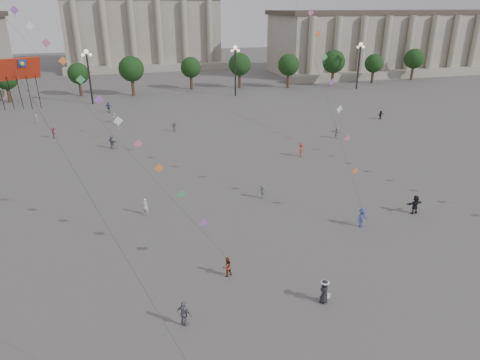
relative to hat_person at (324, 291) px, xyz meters
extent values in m
plane|color=#565351|center=(-1.65, -0.21, -0.89)|extent=(360.00, 360.00, 0.00)
cube|color=gray|center=(73.35, 94.79, 7.11)|extent=(80.00, 22.00, 16.00)
cube|color=#433731|center=(73.35, 94.79, 15.71)|extent=(81.60, 22.44, 1.20)
cube|color=gray|center=(73.35, 81.79, 0.11)|extent=(84.00, 4.00, 2.00)
cube|color=gray|center=(-1.65, 129.79, 9.11)|extent=(46.00, 30.00, 20.00)
cube|color=gray|center=(-1.65, 112.79, 0.11)|extent=(48.30, 4.00, 2.00)
cylinder|color=#3A2B1D|center=(-31.65, 77.79, 0.87)|extent=(0.70, 0.70, 3.52)
sphere|color=black|center=(-31.65, 77.79, 4.55)|extent=(5.12, 5.12, 5.12)
cylinder|color=#3A2B1D|center=(-19.65, 77.79, 0.87)|extent=(0.70, 0.70, 3.52)
sphere|color=black|center=(-19.65, 77.79, 4.55)|extent=(5.12, 5.12, 5.12)
cylinder|color=#3A2B1D|center=(-7.65, 77.79, 0.87)|extent=(0.70, 0.70, 3.52)
sphere|color=black|center=(-7.65, 77.79, 4.55)|extent=(5.12, 5.12, 5.12)
cylinder|color=#3A2B1D|center=(4.35, 77.79, 0.87)|extent=(0.70, 0.70, 3.52)
sphere|color=black|center=(4.35, 77.79, 4.55)|extent=(5.12, 5.12, 5.12)
cylinder|color=#3A2B1D|center=(16.35, 77.79, 0.87)|extent=(0.70, 0.70, 3.52)
sphere|color=black|center=(16.35, 77.79, 4.55)|extent=(5.12, 5.12, 5.12)
cylinder|color=#3A2B1D|center=(28.35, 77.79, 0.87)|extent=(0.70, 0.70, 3.52)
sphere|color=black|center=(28.35, 77.79, 4.55)|extent=(5.12, 5.12, 5.12)
cylinder|color=#3A2B1D|center=(40.35, 77.79, 0.87)|extent=(0.70, 0.70, 3.52)
sphere|color=black|center=(40.35, 77.79, 4.55)|extent=(5.12, 5.12, 5.12)
cylinder|color=#3A2B1D|center=(52.35, 77.79, 0.87)|extent=(0.70, 0.70, 3.52)
sphere|color=black|center=(52.35, 77.79, 4.55)|extent=(5.12, 5.12, 5.12)
cylinder|color=#3A2B1D|center=(64.35, 77.79, 0.87)|extent=(0.70, 0.70, 3.52)
sphere|color=black|center=(64.35, 77.79, 4.55)|extent=(5.12, 5.12, 5.12)
cylinder|color=#262628|center=(-16.65, 69.79, 4.11)|extent=(0.36, 0.36, 10.00)
sphere|color=#FFE5B2|center=(-16.65, 69.79, 9.31)|extent=(0.90, 0.90, 0.90)
sphere|color=#FFE5B2|center=(-17.35, 69.79, 8.71)|extent=(0.60, 0.60, 0.60)
sphere|color=#FFE5B2|center=(-15.95, 69.79, 8.71)|extent=(0.60, 0.60, 0.60)
cylinder|color=#262628|center=(13.35, 69.79, 4.11)|extent=(0.36, 0.36, 10.00)
sphere|color=#FFE5B2|center=(13.35, 69.79, 9.31)|extent=(0.90, 0.90, 0.90)
sphere|color=#FFE5B2|center=(12.65, 69.79, 8.71)|extent=(0.60, 0.60, 0.60)
sphere|color=#FFE5B2|center=(14.05, 69.79, 8.71)|extent=(0.60, 0.60, 0.60)
cylinder|color=#262628|center=(43.35, 69.79, 4.11)|extent=(0.36, 0.36, 10.00)
sphere|color=#FFE5B2|center=(43.35, 69.79, 9.31)|extent=(0.90, 0.90, 0.90)
sphere|color=#FFE5B2|center=(42.65, 69.79, 8.71)|extent=(0.60, 0.60, 0.60)
sphere|color=#FFE5B2|center=(44.05, 69.79, 8.71)|extent=(0.60, 0.60, 0.60)
imported|color=navy|center=(-13.57, 60.98, 0.08)|extent=(1.16, 0.53, 1.94)
imported|color=black|center=(14.32, 9.62, 0.04)|extent=(1.75, 0.61, 1.86)
imported|color=silver|center=(-12.65, 53.22, -0.06)|extent=(1.40, 1.47, 1.66)
imported|color=#5E5F62|center=(1.46, 16.90, -0.13)|extent=(1.11, 0.83, 1.52)
imported|color=#B8B7B4|center=(19.22, 34.32, -0.03)|extent=(1.58, 1.37, 1.72)
imported|color=#A0392B|center=(10.67, 28.00, 0.02)|extent=(1.31, 1.30, 1.82)
imported|color=black|center=(32.22, 42.72, -0.14)|extent=(1.46, 0.75, 1.50)
imported|color=#B5B4B0|center=(-25.27, 56.53, -0.13)|extent=(0.54, 0.65, 1.52)
imported|color=slate|center=(-13.19, 38.54, 0.05)|extent=(1.56, 1.67, 1.87)
imported|color=silver|center=(-10.42, 16.57, -0.06)|extent=(0.72, 0.61, 1.66)
imported|color=slate|center=(-3.69, 44.96, -0.13)|extent=(0.92, 0.48, 1.51)
imported|color=maroon|center=(-21.56, 46.27, -0.09)|extent=(1.08, 1.19, 1.61)
imported|color=slate|center=(-9.36, 0.35, 0.01)|extent=(1.07, 1.04, 1.80)
imported|color=brown|center=(-5.48, 4.74, -0.12)|extent=(0.90, 0.79, 1.54)
imported|color=#394781|center=(8.04, 8.65, 0.02)|extent=(1.33, 1.03, 1.82)
imported|color=black|center=(0.00, 0.00, -0.04)|extent=(0.98, 0.94, 1.70)
cone|color=white|center=(0.00, 0.00, 0.73)|extent=(0.52, 0.52, 0.14)
cylinder|color=white|center=(0.00, 0.00, 0.67)|extent=(0.60, 0.60, 0.02)
cube|color=white|center=(0.25, -0.15, -0.34)|extent=(0.22, 0.10, 0.35)
cube|color=#B22813|center=(-16.30, 1.08, 14.92)|extent=(2.22, 1.35, 1.02)
cube|color=#177F24|center=(-16.65, 1.04, 15.17)|extent=(0.40, 0.32, 0.34)
cube|color=#1E3CA5|center=(-15.95, 1.04, 15.17)|extent=(0.40, 0.32, 0.34)
sphere|color=gold|center=(-16.65, 1.00, 15.17)|extent=(0.20, 0.20, 0.20)
sphere|color=gold|center=(-15.95, 1.00, 15.17)|extent=(0.20, 0.20, 0.20)
cylinder|color=#3F3F3F|center=(-12.54, -3.98, 7.82)|extent=(0.02, 0.02, 18.99)
cube|color=#995CB9|center=(-6.79, 6.48, 2.78)|extent=(0.76, 0.25, 0.76)
cube|color=#4BA362|center=(-8.10, 8.23, 4.52)|extent=(0.76, 0.25, 0.76)
cube|color=orange|center=(-9.41, 9.97, 6.13)|extent=(0.76, 0.25, 0.76)
cube|color=#CF6D91|center=(-10.72, 11.72, 7.65)|extent=(0.76, 0.25, 0.76)
cube|color=white|center=(-12.03, 13.47, 9.13)|extent=(0.76, 0.25, 0.76)
cube|color=#995CB9|center=(-13.34, 15.21, 10.55)|extent=(0.76, 0.25, 0.76)
cube|color=#4BA362|center=(-14.65, 16.96, 11.94)|extent=(0.76, 0.25, 0.76)
cube|color=orange|center=(-15.96, 18.70, 13.31)|extent=(0.76, 0.25, 0.76)
cube|color=#CF6D91|center=(-17.27, 20.45, 14.64)|extent=(0.76, 0.25, 0.76)
cube|color=white|center=(-18.58, 22.19, 15.96)|extent=(0.76, 0.25, 0.76)
cube|color=#995CB9|center=(-19.88, 23.94, 17.25)|extent=(0.76, 0.25, 0.76)
cube|color=orange|center=(8.08, 10.64, 3.73)|extent=(0.76, 0.25, 0.76)
cube|color=#CF6D91|center=(8.13, 12.63, 6.24)|extent=(0.76, 0.25, 0.76)
cube|color=white|center=(8.17, 14.62, 8.55)|extent=(0.76, 0.25, 0.76)
cube|color=#995CB9|center=(8.21, 16.60, 10.76)|extent=(0.76, 0.25, 0.76)
cube|color=#4BA362|center=(8.25, 18.59, 12.87)|extent=(0.76, 0.25, 0.76)
cube|color=orange|center=(8.30, 20.58, 14.93)|extent=(0.76, 0.25, 0.76)
cube|color=#CF6D91|center=(8.34, 22.57, 16.93)|extent=(0.76, 0.25, 0.76)
camera|label=1|loc=(-11.97, -21.03, 17.64)|focal=32.00mm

